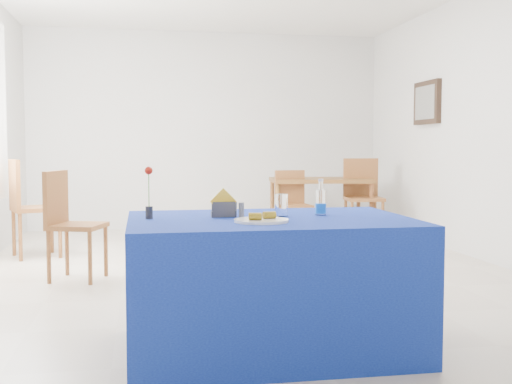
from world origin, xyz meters
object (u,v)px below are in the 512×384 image
chair_bg_left (292,200)px  chair_win_b (27,201)px  plate (261,221)px  chair_win_a (68,217)px  chair_bg_right (362,192)px  oak_table (320,184)px  blue_table (270,283)px  water_bottle (321,203)px

chair_bg_left → chair_win_b: bearing=-170.8°
chair_bg_left → chair_win_b: size_ratio=0.84×
plate → chair_win_a: size_ratio=0.31×
chair_win_a → chair_bg_right: bearing=-40.8°
chair_bg_right → oak_table: bearing=158.7°
chair_win_b → chair_bg_left: bearing=-95.0°
blue_table → oak_table: 4.86m
chair_bg_right → chair_win_b: (-4.00, -0.87, 0.01)m
blue_table → chair_bg_right: (2.09, 4.32, 0.21)m
plate → chair_bg_left: (1.23, 4.43, -0.26)m
blue_table → chair_win_b: (-1.91, 3.45, 0.22)m
plate → chair_bg_right: size_ratio=0.29×
water_bottle → chair_win_b: size_ratio=0.21×
plate → water_bottle: (0.41, 0.29, 0.06)m
chair_bg_left → water_bottle: bearing=-106.4°
chair_win_b → blue_table: bearing=-170.6°
chair_win_a → chair_win_b: (-0.55, 1.25, 0.05)m
oak_table → chair_win_b: bearing=-162.2°
water_bottle → chair_win_b: bearing=123.7°
water_bottle → oak_table: (1.27, 4.48, -0.15)m
plate → blue_table: size_ratio=0.18×
chair_bg_right → blue_table: bearing=-109.3°
blue_table → chair_win_b: bearing=119.0°
blue_table → chair_win_b: size_ratio=1.54×
blue_table → chair_bg_right: 4.81m
chair_bg_left → blue_table: bearing=-110.4°
blue_table → chair_bg_right: size_ratio=1.57×
oak_table → chair_bg_left: chair_bg_left is taller
oak_table → chair_win_a: 3.80m
plate → chair_bg_left: 4.61m
blue_table → chair_win_b: 3.95m
chair_bg_right → plate: bearing=-109.2°
chair_win_a → plate: bearing=-134.3°
water_bottle → chair_win_a: bearing=128.7°
plate → water_bottle: 0.51m
plate → chair_bg_left: chair_bg_left is taller
water_bottle → chair_win_a: (-1.69, 2.11, -0.28)m
plate → blue_table: 0.44m
chair_bg_right → water_bottle: bearing=-106.1°
oak_table → chair_win_b: (-3.51, -1.13, -0.08)m
blue_table → plate: bearing=-114.5°
chair_bg_right → chair_win_a: chair_bg_right is taller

